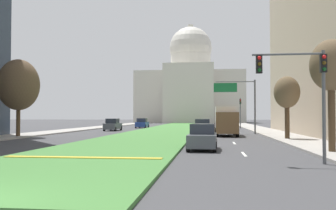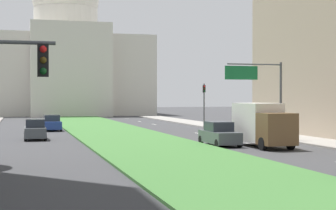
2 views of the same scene
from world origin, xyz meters
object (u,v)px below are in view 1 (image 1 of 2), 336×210
traffic_light_near_right (304,81)px  street_tree_left_mid (19,85)px  capitol_building (191,87)px  street_tree_right_near (331,67)px  street_tree_right_mid (287,93)px  box_truck_delivery (226,120)px  sedan_far_horizon (142,123)px  traffic_light_far_right (240,109)px  sedan_midblock (203,127)px  sedan_distant (113,125)px  overhead_guide_sign (240,96)px  sedan_lead_stopped (203,138)px

traffic_light_near_right → street_tree_left_mid: 29.35m
capitol_building → street_tree_right_near: capitol_building is taller
street_tree_right_mid → box_truck_delivery: 8.66m
traffic_light_near_right → sedan_far_horizon: bearing=109.4°
traffic_light_far_right → sedan_midblock: bearing=-106.0°
street_tree_right_near → sedan_distant: street_tree_right_near is taller
street_tree_left_mid → sedan_distant: 18.18m
overhead_guide_sign → street_tree_right_mid: bearing=-72.6°
street_tree_left_mid → street_tree_right_mid: 26.22m
capitol_building → street_tree_right_mid: capitol_building is taller
traffic_light_near_right → sedan_lead_stopped: 8.52m
sedan_lead_stopped → sedan_midblock: size_ratio=0.90×
traffic_light_far_right → street_tree_right_near: 41.31m
overhead_guide_sign → sedan_far_horizon: 25.15m
capitol_building → traffic_light_far_right: 54.94m
overhead_guide_sign → sedan_lead_stopped: (-4.06, -20.72, -3.83)m
overhead_guide_sign → sedan_distant: 19.42m
street_tree_right_mid → sedan_midblock: 11.91m
capitol_building → sedan_distant: size_ratio=7.92×
traffic_light_near_right → street_tree_right_near: street_tree_right_near is taller
box_truck_delivery → overhead_guide_sign: bearing=66.2°
traffic_light_far_right → street_tree_left_mid: (-24.44, -28.40, 1.99)m
overhead_guide_sign → sedan_distant: (-17.66, 7.14, -3.80)m
sedan_distant → sedan_far_horizon: size_ratio=0.91×
overhead_guide_sign → sedan_midblock: (-4.45, -2.28, -3.78)m
street_tree_right_mid → sedan_lead_stopped: street_tree_right_mid is taller
traffic_light_far_right → overhead_guide_sign: (-1.58, -18.71, 1.30)m
overhead_guide_sign → sedan_lead_stopped: overhead_guide_sign is taller
street_tree_left_mid → sedan_lead_stopped: bearing=-30.4°
street_tree_right_near → street_tree_right_mid: bearing=90.2°
capitol_building → sedan_distant: (-7.87, -64.71, -10.51)m
traffic_light_far_right → street_tree_right_near: street_tree_right_near is taller
street_tree_right_near → sedan_far_horizon: street_tree_right_near is taller
traffic_light_far_right → sedan_distant: traffic_light_far_right is taller
street_tree_left_mid → street_tree_right_near: bearing=-26.1°
street_tree_right_near → sedan_lead_stopped: (-7.43, 1.81, -4.22)m
sedan_lead_stopped → sedan_distant: (-13.60, 27.86, 0.04)m
sedan_midblock → sedan_far_horizon: (-11.17, 21.63, -0.03)m
sedan_midblock → box_truck_delivery: size_ratio=0.73×
sedan_distant → box_truck_delivery: size_ratio=0.66×
street_tree_left_mid → box_truck_delivery: size_ratio=1.24×
capitol_building → traffic_light_near_right: 99.78m
overhead_guide_sign → street_tree_right_near: bearing=-81.5°
sedan_lead_stopped → overhead_guide_sign: bearing=78.9°
street_tree_right_near → street_tree_right_mid: street_tree_right_near is taller
street_tree_right_near → capitol_building: bearing=97.9°
overhead_guide_sign → sedan_lead_stopped: 21.46m
street_tree_right_mid → sedan_midblock: bearing=132.9°
traffic_light_near_right → overhead_guide_sign: bearing=91.6°
traffic_light_far_right → sedan_distant: (-19.24, -11.57, -2.49)m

